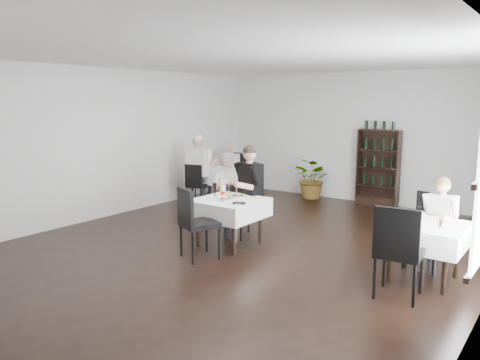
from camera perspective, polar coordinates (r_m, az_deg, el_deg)
name	(u,v)px	position (r m, az deg, el deg)	size (l,w,h in m)	color
room_shell	(244,156)	(7.30, 0.52, 2.98)	(9.00, 9.00, 9.00)	black
wine_shelf	(378,168)	(10.93, 16.47, 1.36)	(0.90, 0.28, 1.75)	black
main_table	(229,208)	(7.63, -1.33, -3.44)	(1.03, 1.03, 0.77)	black
left_table	(213,175)	(11.01, -3.31, 0.61)	(0.98, 0.98, 0.77)	black
right_table	(425,235)	(6.60, 21.65, -6.22)	(0.98, 0.98, 0.77)	black
potted_tree	(313,178)	(11.41, 8.93, 0.19)	(0.89, 0.77, 0.99)	#2F6021
main_chair_far	(249,205)	(8.14, 1.10, -3.02)	(0.59, 0.59, 0.98)	black
main_chair_near	(194,219)	(6.99, -5.62, -4.71)	(0.65, 0.66, 1.08)	black
left_chair_far	(236,172)	(11.60, -0.54, 1.03)	(0.61, 0.61, 1.07)	black
left_chair_near	(197,182)	(10.51, -5.32, -0.25)	(0.52, 0.52, 0.96)	black
right_chair_far	(428,225)	(7.16, 21.99, -5.16)	(0.54, 0.54, 1.06)	black
right_chair_near	(398,247)	(5.86, 18.75, -7.69)	(0.57, 0.57, 1.14)	black
diner_main	(246,184)	(7.98, 0.70, -0.54)	(0.71, 0.75, 1.61)	#44434B
diner_left_far	(230,166)	(11.49, -1.29, 1.72)	(0.50, 0.51, 1.31)	#44434B
diner_left_near	(200,164)	(10.51, -4.95, 1.96)	(0.67, 0.71, 1.63)	#44434B
diner_right_far	(439,216)	(7.07, 23.07, -4.10)	(0.55, 0.58, 1.31)	#44434B
plate_far	(238,196)	(7.73, -0.26, -2.00)	(0.28, 0.28, 0.07)	white
plate_near	(226,199)	(7.49, -1.77, -2.38)	(0.26, 0.26, 0.07)	white
pilsner_dark	(215,190)	(7.66, -3.09, -1.25)	(0.07, 0.07, 0.32)	black
pilsner_lager	(221,189)	(7.80, -2.37, -1.15)	(0.07, 0.07, 0.29)	gold
coke_bottle	(223,192)	(7.63, -2.06, -1.43)	(0.07, 0.07, 0.28)	silver
napkin_cutlery	(239,203)	(7.28, -0.12, -2.81)	(0.25, 0.23, 0.02)	black
pepper_mill	(440,223)	(6.47, 23.25, -4.87)	(0.04, 0.04, 0.09)	black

